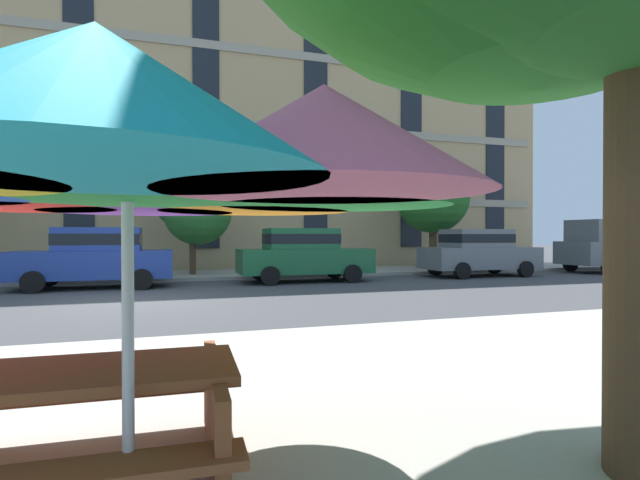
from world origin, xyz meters
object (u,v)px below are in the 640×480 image
(sedan_gray, at_px, (478,251))
(street_tree_middle, at_px, (192,203))
(sedan_blue, at_px, (96,256))
(picnic_table, at_px, (78,417))
(street_tree_right, at_px, (433,197))
(patio_umbrella, at_px, (127,158))
(sedan_green, at_px, (303,253))
(pickup_gray, at_px, (614,248))

(sedan_gray, distance_m, street_tree_middle, 10.90)
(sedan_blue, height_order, picnic_table, sedan_blue)
(street_tree_right, bearing_deg, sedan_blue, -167.77)
(street_tree_right, xyz_separation_m, picnic_table, (-11.48, -15.02, -2.72))
(sedan_blue, xyz_separation_m, patio_umbrella, (1.83, -12.70, 0.99))
(sedan_green, bearing_deg, street_tree_right, 22.92)
(street_tree_right, bearing_deg, street_tree_middle, 179.80)
(pickup_gray, distance_m, street_tree_middle, 17.43)
(sedan_blue, height_order, sedan_gray, same)
(sedan_green, relative_size, street_tree_middle, 1.06)
(street_tree_right, distance_m, patio_umbrella, 19.16)
(sedan_green, bearing_deg, picnic_table, -111.54)
(street_tree_middle, xyz_separation_m, street_tree_right, (10.13, -0.03, 0.45))
(sedan_green, xyz_separation_m, pickup_gray, (13.65, 0.00, 0.08))
(sedan_gray, xyz_separation_m, picnic_table, (-11.72, -12.21, -0.46))
(sedan_blue, distance_m, street_tree_right, 13.50)
(sedan_blue, distance_m, patio_umbrella, 12.87)
(sedan_blue, bearing_deg, street_tree_middle, 44.74)
(sedan_blue, distance_m, pickup_gray, 19.99)
(picnic_table, bearing_deg, street_tree_right, 52.61)
(pickup_gray, relative_size, picnic_table, 2.76)
(patio_umbrella, relative_size, picnic_table, 1.91)
(patio_umbrella, height_order, picnic_table, patio_umbrella)
(sedan_gray, xyz_separation_m, patio_umbrella, (-11.41, -12.70, 0.99))
(street_tree_right, relative_size, picnic_table, 2.59)
(street_tree_middle, distance_m, picnic_table, 15.29)
(sedan_blue, xyz_separation_m, street_tree_middle, (2.88, 2.85, 1.81))
(sedan_blue, xyz_separation_m, picnic_table, (1.52, -12.21, -0.46))
(street_tree_right, bearing_deg, pickup_gray, -21.97)
(sedan_green, xyz_separation_m, patio_umbrella, (-4.51, -12.70, 0.99))
(sedan_gray, height_order, picnic_table, sedan_gray)
(sedan_gray, xyz_separation_m, street_tree_middle, (-10.36, 2.85, 1.81))
(patio_umbrella, bearing_deg, pickup_gray, 34.97)
(pickup_gray, relative_size, patio_umbrella, 1.44)
(pickup_gray, relative_size, street_tree_right, 1.07)
(pickup_gray, distance_m, street_tree_right, 7.84)
(sedan_green, bearing_deg, street_tree_middle, 140.51)
(sedan_gray, bearing_deg, street_tree_middle, 164.61)
(picnic_table, bearing_deg, street_tree_middle, 84.86)
(sedan_green, relative_size, sedan_gray, 1.00)
(patio_umbrella, bearing_deg, sedan_gray, 48.07)
(sedan_green, xyz_separation_m, street_tree_middle, (-3.46, 2.85, 1.81))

